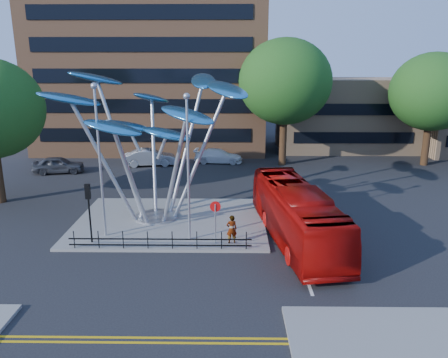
{
  "coord_description": "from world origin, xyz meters",
  "views": [
    {
      "loc": [
        2.78,
        -20.24,
        10.2
      ],
      "look_at": [
        2.46,
        4.0,
        3.47
      ],
      "focal_mm": 35.0,
      "sensor_mm": 36.0,
      "label": 1
    }
  ],
  "objects_px": {
    "leaf_sculpture": "(151,114)",
    "parked_car_mid": "(150,157)",
    "no_entry_sign_island": "(215,215)",
    "parked_car_right": "(218,156)",
    "tree_right": "(285,82)",
    "tree_far": "(433,92)",
    "street_lamp_left": "(99,148)",
    "pedestrian": "(232,229)",
    "red_bus": "(296,214)",
    "traffic_light_island": "(88,201)",
    "street_lamp_right": "(188,155)",
    "parked_car_left": "(59,165)"
  },
  "relations": [
    {
      "from": "tree_right",
      "to": "red_bus",
      "type": "bearing_deg",
      "value": -94.28
    },
    {
      "from": "leaf_sculpture",
      "to": "red_bus",
      "type": "relative_size",
      "value": 1.1
    },
    {
      "from": "leaf_sculpture",
      "to": "traffic_light_island",
      "type": "xyz_separation_m",
      "value": [
        -2.93,
        -4.18,
        -4.26
      ]
    },
    {
      "from": "leaf_sculpture",
      "to": "pedestrian",
      "type": "bearing_deg",
      "value": -40.03
    },
    {
      "from": "leaf_sculpture",
      "to": "parked_car_mid",
      "type": "distance_m",
      "value": 16.14
    },
    {
      "from": "tree_right",
      "to": "leaf_sculpture",
      "type": "distance_m",
      "value": 18.37
    },
    {
      "from": "tree_right",
      "to": "tree_far",
      "type": "bearing_deg",
      "value": 0.0
    },
    {
      "from": "traffic_light_island",
      "to": "red_bus",
      "type": "xyz_separation_m",
      "value": [
        11.6,
        0.81,
        -1.01
      ]
    },
    {
      "from": "tree_far",
      "to": "street_lamp_left",
      "type": "distance_m",
      "value": 32.37
    },
    {
      "from": "traffic_light_island",
      "to": "red_bus",
      "type": "bearing_deg",
      "value": 4.01
    },
    {
      "from": "traffic_light_island",
      "to": "parked_car_mid",
      "type": "distance_m",
      "value": 18.93
    },
    {
      "from": "no_entry_sign_island",
      "to": "red_bus",
      "type": "xyz_separation_m",
      "value": [
        4.6,
        0.8,
        -0.21
      ]
    },
    {
      "from": "parked_car_right",
      "to": "pedestrian",
      "type": "bearing_deg",
      "value": -171.6
    },
    {
      "from": "leaf_sculpture",
      "to": "pedestrian",
      "type": "distance_m",
      "value": 8.78
    },
    {
      "from": "pedestrian",
      "to": "traffic_light_island",
      "type": "bearing_deg",
      "value": -10.06
    },
    {
      "from": "no_entry_sign_island",
      "to": "red_bus",
      "type": "height_order",
      "value": "red_bus"
    },
    {
      "from": "red_bus",
      "to": "parked_car_mid",
      "type": "xyz_separation_m",
      "value": [
        -11.61,
        18.03,
        -0.78
      ]
    },
    {
      "from": "street_lamp_right",
      "to": "no_entry_sign_island",
      "type": "relative_size",
      "value": 3.39
    },
    {
      "from": "traffic_light_island",
      "to": "pedestrian",
      "type": "xyz_separation_m",
      "value": [
        7.91,
        0.0,
        -1.64
      ]
    },
    {
      "from": "traffic_light_island",
      "to": "parked_car_left",
      "type": "height_order",
      "value": "traffic_light_island"
    },
    {
      "from": "street_lamp_left",
      "to": "no_entry_sign_island",
      "type": "distance_m",
      "value": 7.47
    },
    {
      "from": "tree_right",
      "to": "parked_car_left",
      "type": "xyz_separation_m",
      "value": [
        -20.92,
        -3.59,
        -7.27
      ]
    },
    {
      "from": "traffic_light_island",
      "to": "parked_car_right",
      "type": "relative_size",
      "value": 0.71
    },
    {
      "from": "parked_car_left",
      "to": "street_lamp_left",
      "type": "bearing_deg",
      "value": -160.09
    },
    {
      "from": "tree_far",
      "to": "parked_car_right",
      "type": "bearing_deg",
      "value": 178.13
    },
    {
      "from": "pedestrian",
      "to": "street_lamp_left",
      "type": "bearing_deg",
      "value": -17.75
    },
    {
      "from": "red_bus",
      "to": "pedestrian",
      "type": "bearing_deg",
      "value": -175.98
    },
    {
      "from": "street_lamp_left",
      "to": "traffic_light_island",
      "type": "distance_m",
      "value": 2.96
    },
    {
      "from": "leaf_sculpture",
      "to": "street_lamp_left",
      "type": "bearing_deg",
      "value": -127.4
    },
    {
      "from": "parked_car_left",
      "to": "parked_car_mid",
      "type": "bearing_deg",
      "value": -79.15
    },
    {
      "from": "parked_car_mid",
      "to": "parked_car_right",
      "type": "height_order",
      "value": "parked_car_mid"
    },
    {
      "from": "parked_car_left",
      "to": "parked_car_right",
      "type": "height_order",
      "value": "parked_car_left"
    },
    {
      "from": "tree_far",
      "to": "pedestrian",
      "type": "xyz_separation_m",
      "value": [
        -19.09,
        -19.5,
        -6.13
      ]
    },
    {
      "from": "leaf_sculpture",
      "to": "parked_car_mid",
      "type": "relative_size",
      "value": 2.54
    },
    {
      "from": "no_entry_sign_island",
      "to": "parked_car_right",
      "type": "distance_m",
      "value": 20.18
    },
    {
      "from": "parked_car_mid",
      "to": "street_lamp_right",
      "type": "bearing_deg",
      "value": -171.64
    },
    {
      "from": "pedestrian",
      "to": "red_bus",
      "type": "bearing_deg",
      "value": -177.65
    },
    {
      "from": "tree_far",
      "to": "street_lamp_left",
      "type": "bearing_deg",
      "value": -145.08
    },
    {
      "from": "street_lamp_right",
      "to": "traffic_light_island",
      "type": "xyz_separation_m",
      "value": [
        -5.5,
        -0.5,
        -2.48
      ]
    },
    {
      "from": "tree_far",
      "to": "parked_car_right",
      "type": "xyz_separation_m",
      "value": [
        -20.35,
        0.66,
        -6.41
      ]
    },
    {
      "from": "tree_far",
      "to": "no_entry_sign_island",
      "type": "xyz_separation_m",
      "value": [
        -20.0,
        -19.48,
        -5.29
      ]
    },
    {
      "from": "street_lamp_left",
      "to": "no_entry_sign_island",
      "type": "xyz_separation_m",
      "value": [
        6.5,
        -0.98,
        -3.54
      ]
    },
    {
      "from": "pedestrian",
      "to": "parked_car_left",
      "type": "distance_m",
      "value": 22.44
    },
    {
      "from": "no_entry_sign_island",
      "to": "parked_car_left",
      "type": "distance_m",
      "value": 21.82
    },
    {
      "from": "no_entry_sign_island",
      "to": "street_lamp_right",
      "type": "bearing_deg",
      "value": 162.13
    },
    {
      "from": "tree_right",
      "to": "street_lamp_left",
      "type": "height_order",
      "value": "tree_right"
    },
    {
      "from": "street_lamp_right",
      "to": "parked_car_right",
      "type": "relative_size",
      "value": 1.72
    },
    {
      "from": "leaf_sculpture",
      "to": "parked_car_mid",
      "type": "bearing_deg",
      "value": 101.35
    },
    {
      "from": "traffic_light_island",
      "to": "parked_car_left",
      "type": "xyz_separation_m",
      "value": [
        -7.92,
        15.91,
        -1.85
      ]
    },
    {
      "from": "parked_car_right",
      "to": "parked_car_left",
      "type": "bearing_deg",
      "value": 111.11
    }
  ]
}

